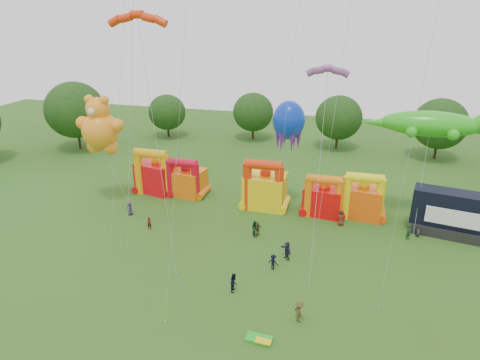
% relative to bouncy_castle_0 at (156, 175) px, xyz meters
% --- Properties ---
extents(tree_ring, '(122.39, 124.48, 12.07)m').
position_rel_bouncy_castle_0_xyz_m(tree_ring, '(13.89, -27.68, 3.81)').
color(tree_ring, '#352314').
rests_on(tree_ring, ground).
extents(bouncy_castle_0, '(5.86, 5.12, 6.45)m').
position_rel_bouncy_castle_0_xyz_m(bouncy_castle_0, '(0.00, 0.00, 0.00)').
color(bouncy_castle_0, red).
rests_on(bouncy_castle_0, ground).
extents(bouncy_castle_1, '(5.30, 4.52, 5.49)m').
position_rel_bouncy_castle_0_xyz_m(bouncy_castle_1, '(4.29, -0.02, -0.35)').
color(bouncy_castle_1, orange).
rests_on(bouncy_castle_1, ground).
extents(bouncy_castle_2, '(5.18, 4.19, 6.69)m').
position_rel_bouncy_castle_0_xyz_m(bouncy_castle_2, '(15.43, -1.24, 0.09)').
color(bouncy_castle_2, yellow).
rests_on(bouncy_castle_2, ground).
extents(bouncy_castle_3, '(5.00, 4.22, 5.46)m').
position_rel_bouncy_castle_0_xyz_m(bouncy_castle_3, '(22.80, -1.29, -0.36)').
color(bouncy_castle_3, red).
rests_on(bouncy_castle_3, ground).
extents(bouncy_castle_4, '(5.33, 4.51, 5.97)m').
position_rel_bouncy_castle_0_xyz_m(bouncy_castle_4, '(27.35, -0.76, -0.17)').
color(bouncy_castle_4, '#F4540D').
rests_on(bouncy_castle_4, ground).
extents(stage_trailer, '(8.39, 4.44, 5.13)m').
position_rel_bouncy_castle_0_xyz_m(stage_trailer, '(36.68, -2.91, 0.02)').
color(stage_trailer, black).
rests_on(stage_trailer, ground).
extents(teddy_bear_kite, '(7.81, 4.54, 14.06)m').
position_rel_bouncy_castle_0_xyz_m(teddy_bear_kite, '(-4.01, -5.02, 5.39)').
color(teddy_bear_kite, orange).
rests_on(teddy_bear_kite, ground).
extents(gecko_kite, '(14.17, 8.63, 13.14)m').
position_rel_bouncy_castle_0_xyz_m(gecko_kite, '(33.67, -0.17, 6.85)').
color(gecko_kite, green).
rests_on(gecko_kite, ground).
extents(octopus_kite, '(3.87, 4.11, 13.66)m').
position_rel_bouncy_castle_0_xyz_m(octopus_kite, '(17.69, -0.55, 6.35)').
color(octopus_kite, '#0C30B9').
rests_on(octopus_kite, ground).
extents(parafoil_kites, '(22.63, 12.76, 30.53)m').
position_rel_bouncy_castle_0_xyz_m(parafoil_kites, '(9.47, -14.14, 9.83)').
color(parafoil_kites, red).
rests_on(parafoil_kites, ground).
extents(diamond_kites, '(29.76, 22.04, 37.26)m').
position_rel_bouncy_castle_0_xyz_m(diamond_kites, '(17.62, -13.48, 13.84)').
color(diamond_kites, red).
rests_on(diamond_kites, ground).
extents(folded_kite_bundle, '(2.06, 1.20, 0.31)m').
position_rel_bouncy_castle_0_xyz_m(folded_kite_bundle, '(19.97, -24.72, -2.31)').
color(folded_kite_bundle, green).
rests_on(folded_kite_bundle, ground).
extents(spectator_0, '(0.83, 0.56, 1.66)m').
position_rel_bouncy_castle_0_xyz_m(spectator_0, '(-0.05, -7.68, -1.62)').
color(spectator_0, '#2E2945').
rests_on(spectator_0, ground).
extents(spectator_1, '(0.64, 0.66, 1.53)m').
position_rel_bouncy_castle_0_xyz_m(spectator_1, '(3.93, -10.49, -1.69)').
color(spectator_1, '#50171D').
rests_on(spectator_1, ground).
extents(spectator_2, '(1.11, 1.14, 1.86)m').
position_rel_bouncy_castle_0_xyz_m(spectator_2, '(15.96, -8.90, -1.52)').
color(spectator_2, '#163822').
rests_on(spectator_2, ground).
extents(spectator_3, '(1.13, 0.81, 1.58)m').
position_rel_bouncy_castle_0_xyz_m(spectator_3, '(19.15, -14.89, -1.66)').
color(spectator_3, black).
rests_on(spectator_3, ground).
extents(spectator_4, '(1.01, 0.87, 1.62)m').
position_rel_bouncy_castle_0_xyz_m(spectator_4, '(16.26, -8.77, -1.64)').
color(spectator_4, '#45391B').
rests_on(spectator_4, ground).
extents(spectator_5, '(1.54, 1.75, 1.92)m').
position_rel_bouncy_castle_0_xyz_m(spectator_5, '(20.13, -12.71, -1.49)').
color(spectator_5, '#232137').
rests_on(spectator_5, ground).
extents(spectator_6, '(1.14, 0.98, 1.97)m').
position_rel_bouncy_castle_0_xyz_m(spectator_6, '(25.09, -3.86, -1.47)').
color(spectator_6, '#572618').
rests_on(spectator_6, ground).
extents(spectator_7, '(0.74, 0.78, 1.79)m').
position_rel_bouncy_castle_0_xyz_m(spectator_7, '(32.38, -5.34, -1.56)').
color(spectator_7, '#173B1C').
rests_on(spectator_7, ground).
extents(spectator_8, '(0.71, 0.89, 1.79)m').
position_rel_bouncy_castle_0_xyz_m(spectator_8, '(16.43, -19.17, -1.55)').
color(spectator_8, black).
rests_on(spectator_8, ground).
extents(spectator_9, '(1.34, 1.38, 1.90)m').
position_rel_bouncy_castle_0_xyz_m(spectator_9, '(22.58, -21.77, -1.50)').
color(spectator_9, '#473F1C').
rests_on(spectator_9, ground).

